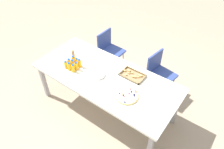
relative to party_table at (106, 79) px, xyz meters
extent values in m
plane|color=tan|center=(0.00, 0.00, -0.68)|extent=(12.00, 12.00, 0.00)
cube|color=silver|center=(0.00, 0.00, 0.04)|extent=(2.22, 0.97, 0.04)
cube|color=#99999E|center=(-1.03, -0.41, -0.33)|extent=(0.06, 0.06, 0.70)
cube|color=#99999E|center=(1.03, -0.41, -0.33)|extent=(0.06, 0.06, 0.70)
cube|color=#99999E|center=(-1.03, 0.41, -0.33)|extent=(0.06, 0.06, 0.70)
cube|color=#99999E|center=(1.03, 0.41, -0.33)|extent=(0.06, 0.06, 0.70)
cube|color=#33478C|center=(-0.52, 0.86, -0.23)|extent=(0.41, 0.41, 0.04)
cube|color=#33478C|center=(-0.70, 0.86, -0.04)|extent=(0.04, 0.38, 0.38)
cylinder|color=silver|center=(-0.35, 1.01, -0.48)|extent=(0.02, 0.02, 0.41)
cylinder|color=silver|center=(-0.36, 0.69, -0.48)|extent=(0.02, 0.02, 0.41)
cylinder|color=silver|center=(-0.67, 1.02, -0.48)|extent=(0.02, 0.02, 0.41)
cylinder|color=silver|center=(-0.68, 0.70, -0.48)|extent=(0.02, 0.02, 0.41)
cube|color=#33478C|center=(0.56, 0.82, -0.23)|extent=(0.45, 0.45, 0.04)
cube|color=#33478C|center=(0.38, 0.85, -0.04)|extent=(0.09, 0.38, 0.38)
cylinder|color=silver|center=(0.75, 0.95, -0.48)|extent=(0.02, 0.02, 0.41)
cylinder|color=silver|center=(0.70, 0.64, -0.48)|extent=(0.02, 0.02, 0.41)
cylinder|color=silver|center=(0.43, 1.00, -0.48)|extent=(0.02, 0.02, 0.41)
cylinder|color=silver|center=(0.38, 0.68, -0.48)|extent=(0.02, 0.02, 0.41)
cylinder|color=#F9AD14|center=(-0.60, -0.22, 0.12)|extent=(0.05, 0.05, 0.12)
cylinder|color=blue|center=(-0.60, -0.22, 0.18)|extent=(0.04, 0.04, 0.02)
cylinder|color=#F9AC14|center=(-0.53, -0.21, 0.12)|extent=(0.06, 0.06, 0.12)
cylinder|color=blue|center=(-0.53, -0.21, 0.19)|extent=(0.04, 0.04, 0.02)
cylinder|color=#F9AC14|center=(-0.45, -0.21, 0.12)|extent=(0.05, 0.05, 0.12)
cylinder|color=blue|center=(-0.45, -0.21, 0.19)|extent=(0.03, 0.03, 0.02)
cylinder|color=#F9AE14|center=(-0.60, -0.14, 0.12)|extent=(0.06, 0.06, 0.12)
cylinder|color=blue|center=(-0.60, -0.14, 0.18)|extent=(0.04, 0.04, 0.02)
cylinder|color=#F9AD14|center=(-0.52, -0.15, 0.12)|extent=(0.06, 0.06, 0.13)
cylinder|color=blue|center=(-0.52, -0.15, 0.20)|extent=(0.04, 0.04, 0.02)
cylinder|color=#FAAD14|center=(-0.44, -0.15, 0.12)|extent=(0.05, 0.05, 0.13)
cylinder|color=blue|center=(-0.44, -0.15, 0.19)|extent=(0.03, 0.03, 0.02)
cylinder|color=#FAAE14|center=(-0.59, -0.06, 0.12)|extent=(0.06, 0.06, 0.12)
cylinder|color=blue|center=(-0.59, -0.06, 0.19)|extent=(0.04, 0.04, 0.02)
cylinder|color=#F9AD14|center=(-0.52, -0.06, 0.12)|extent=(0.05, 0.05, 0.12)
cylinder|color=blue|center=(-0.52, -0.06, 0.18)|extent=(0.03, 0.03, 0.02)
cylinder|color=#F9AB14|center=(-0.45, -0.07, 0.12)|extent=(0.06, 0.06, 0.13)
cylinder|color=blue|center=(-0.45, -0.07, 0.20)|extent=(0.04, 0.04, 0.02)
cylinder|color=tan|center=(0.48, -0.14, 0.07)|extent=(0.32, 0.32, 0.02)
cylinder|color=white|center=(0.48, -0.14, 0.08)|extent=(0.29, 0.29, 0.01)
sphere|color=#1E1947|center=(0.38, -0.18, 0.09)|extent=(0.02, 0.02, 0.02)
sphere|color=red|center=(0.44, -0.18, 0.09)|extent=(0.03, 0.03, 0.03)
sphere|color=#66B238|center=(0.42, -0.16, 0.09)|extent=(0.02, 0.02, 0.02)
sphere|color=#1E1947|center=(0.56, -0.08, 0.09)|extent=(0.02, 0.02, 0.02)
sphere|color=#66B238|center=(0.60, -0.15, 0.09)|extent=(0.02, 0.02, 0.02)
sphere|color=#66B238|center=(0.59, -0.14, 0.09)|extent=(0.02, 0.02, 0.02)
sphere|color=#1E1947|center=(0.50, -0.11, 0.09)|extent=(0.02, 0.02, 0.02)
sphere|color=red|center=(0.55, -0.03, 0.09)|extent=(0.02, 0.02, 0.02)
sphere|color=#66B238|center=(0.53, -0.02, 0.09)|extent=(0.03, 0.03, 0.03)
sphere|color=#1E1947|center=(0.52, -0.26, 0.09)|extent=(0.02, 0.02, 0.02)
sphere|color=#1E1947|center=(0.57, -0.10, 0.09)|extent=(0.02, 0.02, 0.02)
sphere|color=#66B238|center=(0.54, -0.09, 0.09)|extent=(0.02, 0.02, 0.02)
sphere|color=red|center=(0.46, -0.03, 0.09)|extent=(0.02, 0.02, 0.02)
sphere|color=red|center=(0.48, -0.19, 0.09)|extent=(0.02, 0.02, 0.02)
sphere|color=red|center=(0.49, -0.11, 0.09)|extent=(0.02, 0.02, 0.02)
sphere|color=red|center=(0.49, -0.06, 0.09)|extent=(0.03, 0.03, 0.03)
cube|color=olive|center=(0.32, 0.24, 0.06)|extent=(0.36, 0.23, 0.01)
cube|color=olive|center=(0.32, 0.13, 0.08)|extent=(0.36, 0.01, 0.03)
cube|color=olive|center=(0.32, 0.35, 0.08)|extent=(0.36, 0.01, 0.03)
cube|color=olive|center=(0.15, 0.24, 0.08)|extent=(0.01, 0.23, 0.03)
cube|color=olive|center=(0.49, 0.24, 0.08)|extent=(0.01, 0.23, 0.03)
ellipsoid|color=tan|center=(0.34, 0.22, 0.08)|extent=(0.04, 0.03, 0.02)
ellipsoid|color=tan|center=(0.41, 0.25, 0.08)|extent=(0.04, 0.03, 0.02)
ellipsoid|color=tan|center=(0.25, 0.25, 0.08)|extent=(0.04, 0.03, 0.02)
ellipsoid|color=tan|center=(0.23, 0.29, 0.08)|extent=(0.05, 0.04, 0.03)
ellipsoid|color=tan|center=(0.25, 0.19, 0.08)|extent=(0.04, 0.03, 0.02)
ellipsoid|color=tan|center=(0.41, 0.30, 0.08)|extent=(0.05, 0.04, 0.03)
ellipsoid|color=tan|center=(0.29, 0.28, 0.08)|extent=(0.04, 0.03, 0.02)
ellipsoid|color=tan|center=(0.21, 0.29, 0.08)|extent=(0.05, 0.03, 0.03)
ellipsoid|color=tan|center=(0.43, 0.30, 0.08)|extent=(0.05, 0.04, 0.03)
ellipsoid|color=tan|center=(0.37, 0.23, 0.08)|extent=(0.05, 0.03, 0.03)
ellipsoid|color=tan|center=(0.17, 0.25, 0.08)|extent=(0.05, 0.04, 0.03)
ellipsoid|color=tan|center=(0.43, 0.29, 0.08)|extent=(0.04, 0.03, 0.02)
cylinder|color=silver|center=(-0.09, -0.06, 0.06)|extent=(0.20, 0.20, 0.00)
cylinder|color=silver|center=(-0.09, -0.06, 0.07)|extent=(0.20, 0.20, 0.00)
cylinder|color=silver|center=(-0.09, -0.06, 0.07)|extent=(0.20, 0.20, 0.00)
cylinder|color=silver|center=(-0.09, -0.06, 0.08)|extent=(0.20, 0.20, 0.00)
cylinder|color=silver|center=(-0.09, -0.06, 0.08)|extent=(0.20, 0.20, 0.00)
cylinder|color=silver|center=(-0.09, -0.06, 0.09)|extent=(0.20, 0.20, 0.00)
cube|color=white|center=(-0.89, -0.07, 0.06)|extent=(0.15, 0.15, 0.01)
cylinder|color=#9E7A56|center=(-0.68, 0.03, 0.13)|extent=(0.04, 0.04, 0.15)
camera|label=1|loc=(1.44, -1.76, 2.18)|focal=33.56mm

